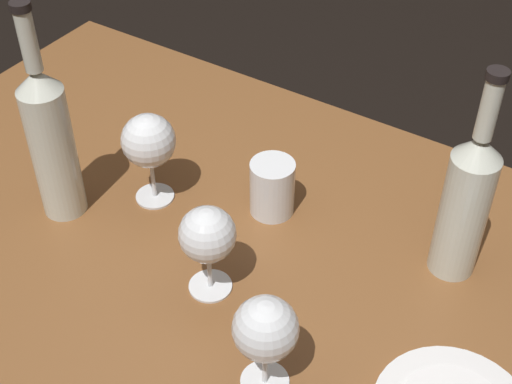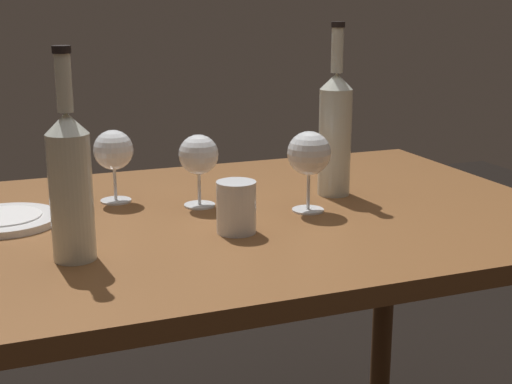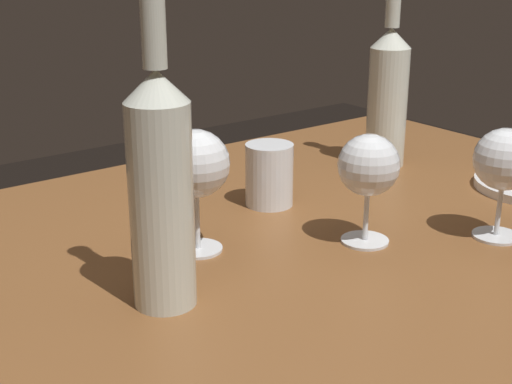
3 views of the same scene
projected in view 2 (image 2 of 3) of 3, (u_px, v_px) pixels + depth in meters
The scene contains 8 objects.
dining_table at pixel (243, 253), 1.50m from camera, with size 1.30×0.90×0.74m.
wine_glass_left at pixel (309, 155), 1.46m from camera, with size 0.09×0.09×0.17m.
wine_glass_right at pixel (113, 152), 1.53m from camera, with size 0.08×0.08×0.16m.
wine_glass_centre at pixel (199, 156), 1.50m from camera, with size 0.08×0.08×0.15m.
wine_bottle at pixel (335, 130), 1.58m from camera, with size 0.07×0.07×0.38m.
wine_bottle_second at pixel (70, 182), 1.18m from camera, with size 0.07×0.07×0.35m.
water_tumbler at pixel (236, 210), 1.34m from camera, with size 0.07×0.07×0.10m.
dinner_plate at pixel (5, 220), 1.40m from camera, with size 0.21×0.21×0.02m.
Camera 2 is at (0.48, 1.34, 1.16)m, focal length 50.59 mm.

